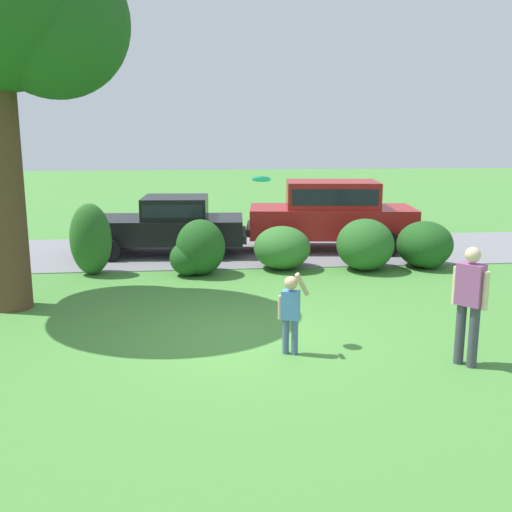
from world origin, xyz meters
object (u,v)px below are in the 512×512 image
parked_suv (331,212)px  frisbee (261,179)px  parked_sedan (168,223)px  child_thrower (291,308)px  adult_onlooker (469,300)px

parked_suv → frisbee: frisbee is taller
parked_sedan → child_thrower: 7.91m
child_thrower → parked_sedan: bearing=106.0°
parked_sedan → frisbee: 7.44m
parked_sedan → child_thrower: size_ratio=3.50×
child_thrower → adult_onlooker: 2.55m
adult_onlooker → frisbee: bearing=155.8°
child_thrower → frisbee: size_ratio=4.50×
frisbee → adult_onlooker: (2.83, -1.27, -1.61)m
adult_onlooker → parked_sedan: bearing=119.2°
parked_suv → adult_onlooker: (0.13, -8.47, -0.09)m
parked_suv → child_thrower: (-2.32, -7.80, -0.36)m
parked_sedan → adult_onlooker: adult_onlooker is taller
parked_suv → frisbee: bearing=-110.6°
parked_suv → frisbee: size_ratio=17.02×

